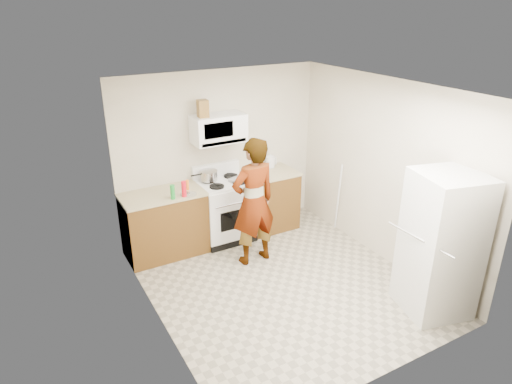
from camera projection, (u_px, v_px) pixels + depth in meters
floor at (282, 284)px, 5.90m from camera, size 3.60×3.60×0.00m
back_wall at (220, 154)px, 6.85m from camera, size 3.20×0.02×2.50m
right_wall at (384, 172)px, 6.13m from camera, size 0.02×3.60×2.50m
cabinet_left at (165, 225)px, 6.45m from camera, size 1.12×0.62×0.90m
counter_left at (162, 195)px, 6.27m from camera, size 1.14×0.64×0.03m
cabinet_right at (269, 201)px, 7.23m from camera, size 0.80×0.62×0.90m
counter_right at (269, 173)px, 7.04m from camera, size 0.82×0.64×0.03m
gas_range at (225, 209)px, 6.85m from camera, size 0.76×0.65×1.13m
microwave at (218, 128)px, 6.48m from camera, size 0.76×0.38×0.40m
person at (254, 202)px, 6.10m from camera, size 0.68×0.47×1.79m
fridge at (441, 245)px, 5.13m from camera, size 0.85×0.85×1.70m
kettle at (270, 162)px, 7.21m from camera, size 0.16×0.16×0.18m
jug at (203, 109)px, 6.21m from camera, size 0.15×0.15×0.24m
saucepan at (209, 176)px, 6.65m from camera, size 0.27×0.27×0.14m
tray at (238, 180)px, 6.69m from camera, size 0.28×0.22×0.05m
bottle_spray at (184, 189)px, 6.12m from camera, size 0.07×0.07×0.22m
bottle_hot_sauce at (187, 185)px, 6.36m from camera, size 0.05×0.05×0.14m
bottle_green_cap at (173, 192)px, 6.05m from camera, size 0.07×0.07×0.20m
pot_lid at (188, 194)px, 6.22m from camera, size 0.29×0.29×0.01m
broom at (338, 197)px, 7.02m from camera, size 0.15×0.23×1.15m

